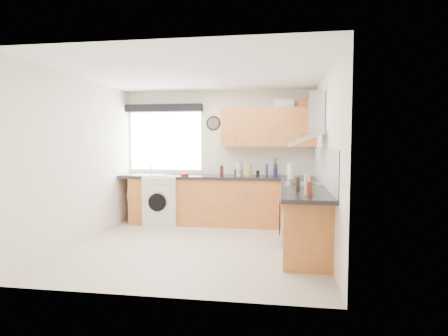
% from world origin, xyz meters
% --- Properties ---
extents(ground_plane, '(3.60, 3.60, 0.00)m').
position_xyz_m(ground_plane, '(0.00, 0.00, 0.00)').
color(ground_plane, beige).
extents(ceiling, '(3.60, 3.60, 0.02)m').
position_xyz_m(ceiling, '(0.00, 0.00, 2.50)').
color(ceiling, white).
rests_on(ceiling, wall_back).
extents(wall_back, '(3.60, 0.02, 2.50)m').
position_xyz_m(wall_back, '(0.00, 1.80, 1.25)').
color(wall_back, silver).
rests_on(wall_back, ground_plane).
extents(wall_front, '(3.60, 0.02, 2.50)m').
position_xyz_m(wall_front, '(0.00, -1.80, 1.25)').
color(wall_front, silver).
rests_on(wall_front, ground_plane).
extents(wall_left, '(0.02, 3.60, 2.50)m').
position_xyz_m(wall_left, '(-1.80, 0.00, 1.25)').
color(wall_left, silver).
rests_on(wall_left, ground_plane).
extents(wall_right, '(0.02, 3.60, 2.50)m').
position_xyz_m(wall_right, '(1.80, 0.00, 1.25)').
color(wall_right, silver).
rests_on(wall_right, ground_plane).
extents(window, '(1.40, 0.02, 1.10)m').
position_xyz_m(window, '(-1.05, 1.79, 1.55)').
color(window, beige).
rests_on(window, wall_back).
extents(window_blind, '(1.50, 0.18, 0.14)m').
position_xyz_m(window_blind, '(-1.05, 1.70, 2.18)').
color(window_blind, black).
rests_on(window_blind, wall_back).
extents(splashback, '(0.01, 3.00, 0.54)m').
position_xyz_m(splashback, '(1.79, 0.30, 1.18)').
color(splashback, white).
rests_on(splashback, wall_right).
extents(base_cab_back, '(3.00, 0.58, 0.86)m').
position_xyz_m(base_cab_back, '(-0.10, 1.51, 0.43)').
color(base_cab_back, '#B0602B').
rests_on(base_cab_back, ground_plane).
extents(base_cab_corner, '(0.60, 0.60, 0.86)m').
position_xyz_m(base_cab_corner, '(1.50, 1.50, 0.43)').
color(base_cab_corner, '#B0602B').
rests_on(base_cab_corner, ground_plane).
extents(base_cab_right, '(0.58, 2.10, 0.86)m').
position_xyz_m(base_cab_right, '(1.51, 0.15, 0.43)').
color(base_cab_right, '#B0602B').
rests_on(base_cab_right, ground_plane).
extents(worktop_back, '(3.60, 0.62, 0.05)m').
position_xyz_m(worktop_back, '(0.00, 1.50, 0.89)').
color(worktop_back, black).
rests_on(worktop_back, base_cab_back).
extents(worktop_right, '(0.62, 2.42, 0.05)m').
position_xyz_m(worktop_right, '(1.50, 0.00, 0.89)').
color(worktop_right, black).
rests_on(worktop_right, base_cab_right).
extents(sink, '(0.84, 0.46, 0.10)m').
position_xyz_m(sink, '(-1.33, 1.50, 0.95)').
color(sink, '#ABABAB').
rests_on(sink, worktop_back).
extents(oven, '(0.56, 0.58, 0.85)m').
position_xyz_m(oven, '(1.50, 0.30, 0.42)').
color(oven, black).
rests_on(oven, ground_plane).
extents(hob_plate, '(0.52, 0.52, 0.01)m').
position_xyz_m(hob_plate, '(1.50, 0.30, 0.92)').
color(hob_plate, '#ABABAB').
rests_on(hob_plate, worktop_right).
extents(extractor_hood, '(0.52, 0.78, 0.66)m').
position_xyz_m(extractor_hood, '(1.60, 0.30, 1.77)').
color(extractor_hood, '#ABABAB').
rests_on(extractor_hood, wall_right).
extents(upper_cabinets, '(1.70, 0.35, 0.70)m').
position_xyz_m(upper_cabinets, '(0.95, 1.62, 1.80)').
color(upper_cabinets, '#B0602B').
rests_on(upper_cabinets, wall_back).
extents(washing_machine, '(0.65, 0.63, 0.90)m').
position_xyz_m(washing_machine, '(-1.00, 1.42, 0.45)').
color(washing_machine, beige).
rests_on(washing_machine, ground_plane).
extents(wall_clock, '(0.28, 0.04, 0.28)m').
position_xyz_m(wall_clock, '(-0.10, 1.78, 1.89)').
color(wall_clock, black).
rests_on(wall_clock, wall_back).
extents(casserole, '(0.36, 0.26, 0.15)m').
position_xyz_m(casserole, '(1.22, 1.72, 2.22)').
color(casserole, beige).
rests_on(casserole, upper_cabinets).
extents(storage_box, '(0.27, 0.23, 0.11)m').
position_xyz_m(storage_box, '(1.60, 1.52, 2.21)').
color(storage_box, '#A1441B').
rests_on(storage_box, upper_cabinets).
extents(utensil_pot, '(0.11, 0.11, 0.13)m').
position_xyz_m(utensil_pot, '(1.08, 1.70, 0.98)').
color(utensil_pot, gray).
rests_on(utensil_pot, worktop_back).
extents(kitchen_roll, '(0.13, 0.13, 0.26)m').
position_xyz_m(kitchen_roll, '(1.35, 1.05, 1.04)').
color(kitchen_roll, beige).
rests_on(kitchen_roll, worktop_right).
extents(tomato_cluster, '(0.15, 0.15, 0.06)m').
position_xyz_m(tomato_cluster, '(-0.54, 1.30, 0.94)').
color(tomato_cluster, red).
rests_on(tomato_cluster, worktop_back).
extents(jar_0, '(0.06, 0.06, 0.24)m').
position_xyz_m(jar_0, '(0.64, 1.39, 1.03)').
color(jar_0, olive).
rests_on(jar_0, worktop_back).
extents(jar_1, '(0.07, 0.07, 0.26)m').
position_xyz_m(jar_1, '(0.56, 1.45, 1.04)').
color(jar_1, '#A8A28F').
rests_on(jar_1, worktop_back).
extents(jar_2, '(0.04, 0.04, 0.09)m').
position_xyz_m(jar_2, '(0.56, 1.49, 0.96)').
color(jar_2, navy).
rests_on(jar_2, worktop_back).
extents(jar_3, '(0.07, 0.07, 0.23)m').
position_xyz_m(jar_3, '(0.60, 1.40, 1.03)').
color(jar_3, olive).
rests_on(jar_3, worktop_back).
extents(jar_4, '(0.08, 0.08, 0.25)m').
position_xyz_m(jar_4, '(0.42, 1.47, 1.03)').
color(jar_4, '#BEB1A2').
rests_on(jar_4, worktop_back).
extents(jar_5, '(0.06, 0.06, 0.11)m').
position_xyz_m(jar_5, '(0.77, 1.40, 0.97)').
color(jar_5, black).
rests_on(jar_5, worktop_back).
extents(jar_6, '(0.04, 0.04, 0.24)m').
position_xyz_m(jar_6, '(0.41, 1.69, 1.03)').
color(jar_6, black).
rests_on(jar_6, worktop_back).
extents(jar_7, '(0.06, 0.06, 0.23)m').
position_xyz_m(jar_7, '(1.08, 1.43, 1.03)').
color(jar_7, '#1D164D').
rests_on(jar_7, worktop_back).
extents(jar_8, '(0.07, 0.07, 0.12)m').
position_xyz_m(jar_8, '(0.45, 1.50, 0.97)').
color(jar_8, olive).
rests_on(jar_8, worktop_back).
extents(jar_9, '(0.05, 0.05, 0.12)m').
position_xyz_m(jar_9, '(0.36, 1.58, 0.97)').
color(jar_9, '#163613').
rests_on(jar_9, worktop_back).
extents(jar_10, '(0.07, 0.07, 0.19)m').
position_xyz_m(jar_10, '(0.12, 1.42, 1.01)').
color(jar_10, '#3E1C16').
rests_on(jar_10, worktop_back).
extents(jar_11, '(0.04, 0.04, 0.23)m').
position_xyz_m(jar_11, '(0.93, 1.45, 1.02)').
color(jar_11, navy).
rests_on(jar_11, worktop_back).
extents(bottle_0, '(0.07, 0.07, 0.17)m').
position_xyz_m(bottle_0, '(1.51, -0.93, 1.00)').
color(bottle_0, maroon).
rests_on(bottle_0, worktop_right).
extents(bottle_1, '(0.07, 0.07, 0.25)m').
position_xyz_m(bottle_1, '(1.49, -0.79, 1.03)').
color(bottle_1, '#B4A999').
rests_on(bottle_1, worktop_right).
extents(bottle_2, '(0.06, 0.06, 0.18)m').
position_xyz_m(bottle_2, '(1.40, -0.50, 1.00)').
color(bottle_2, black).
rests_on(bottle_2, worktop_right).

